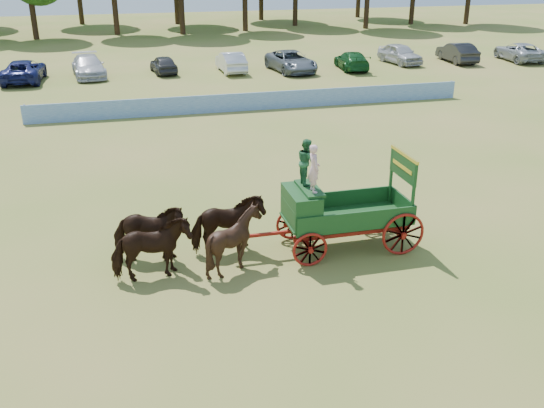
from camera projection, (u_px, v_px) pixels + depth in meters
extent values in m
plane|color=olive|center=(408.00, 237.00, 20.06)|extent=(160.00, 160.00, 0.00)
imported|color=black|center=(151.00, 250.00, 17.14)|extent=(2.32, 1.24, 1.88)
imported|color=black|center=(149.00, 233.00, 18.12)|extent=(2.40, 1.49, 1.88)
imported|color=black|center=(234.00, 240.00, 17.69)|extent=(1.96, 1.81, 1.89)
imported|color=black|center=(228.00, 225.00, 18.67)|extent=(2.33, 1.25, 1.88)
cube|color=#9B200F|center=(301.00, 235.00, 18.82)|extent=(0.12, 2.00, 0.12)
cube|color=#9B200F|center=(390.00, 225.00, 19.51)|extent=(0.12, 2.00, 0.12)
cube|color=#9B200F|center=(353.00, 233.00, 18.62)|extent=(3.80, 0.10, 0.12)
cube|color=#9B200F|center=(340.00, 219.00, 19.61)|extent=(3.80, 0.10, 0.12)
cube|color=#9B200F|center=(273.00, 233.00, 18.55)|extent=(2.80, 0.09, 0.09)
cube|color=#16441A|center=(347.00, 218.00, 19.01)|extent=(3.80, 1.80, 0.10)
cube|color=#16441A|center=(358.00, 221.00, 18.11)|extent=(3.80, 0.06, 0.55)
cube|color=#16441A|center=(337.00, 199.00, 19.68)|extent=(3.80, 0.06, 0.55)
cube|color=#16441A|center=(402.00, 203.00, 19.32)|extent=(0.06, 1.80, 0.55)
cube|color=#16441A|center=(301.00, 207.00, 18.45)|extent=(0.85, 1.70, 1.05)
cube|color=#16441A|center=(310.00, 189.00, 18.29)|extent=(0.55, 1.50, 0.08)
cube|color=#16441A|center=(289.00, 214.00, 18.44)|extent=(0.10, 1.60, 0.65)
cube|color=#16441A|center=(295.00, 222.00, 18.60)|extent=(0.55, 1.60, 0.06)
cube|color=#16441A|center=(413.00, 194.00, 18.34)|extent=(0.08, 0.08, 1.80)
cube|color=#16441A|center=(391.00, 176.00, 19.77)|extent=(0.08, 0.08, 1.80)
cube|color=#16441A|center=(403.00, 167.00, 18.82)|extent=(0.07, 1.75, 0.75)
cube|color=gold|center=(404.00, 154.00, 18.66)|extent=(0.08, 1.80, 0.09)
cube|color=gold|center=(402.00, 167.00, 18.81)|extent=(0.02, 1.30, 0.12)
torus|color=#9B200F|center=(310.00, 250.00, 17.99)|extent=(1.09, 0.09, 1.09)
torus|color=#9B200F|center=(292.00, 224.00, 19.68)|extent=(1.09, 0.09, 1.09)
torus|color=#9B200F|center=(403.00, 234.00, 18.62)|extent=(1.39, 0.09, 1.39)
torus|color=#9B200F|center=(378.00, 210.00, 20.32)|extent=(1.39, 0.09, 1.39)
imported|color=beige|center=(314.00, 168.00, 17.68)|extent=(0.35, 0.53, 1.45)
imported|color=#246238|center=(307.00, 162.00, 18.31)|extent=(0.53, 0.68, 1.41)
cube|color=#1D569D|center=(256.00, 101.00, 35.69)|extent=(26.00, 0.08, 1.05)
imported|color=navy|center=(24.00, 71.00, 43.30)|extent=(2.83, 5.71, 1.56)
imported|color=silver|center=(88.00, 66.00, 44.94)|extent=(2.79, 5.60, 1.56)
imported|color=#333338|center=(164.00, 64.00, 46.30)|extent=(2.05, 4.14, 1.36)
imported|color=silver|center=(231.00, 62.00, 46.74)|extent=(1.76, 4.71, 1.54)
imported|color=slate|center=(291.00, 61.00, 46.89)|extent=(3.24, 5.94, 1.58)
imported|color=#144C1E|center=(352.00, 61.00, 47.78)|extent=(2.47, 4.99, 1.39)
imported|color=#B2B2B7|center=(400.00, 54.00, 50.20)|extent=(2.49, 4.96, 1.62)
imported|color=#262628|center=(457.00, 52.00, 50.82)|extent=(2.05, 5.01, 1.62)
imported|color=#999EA5|center=(519.00, 52.00, 51.52)|extent=(3.06, 5.67, 1.51)
cylinder|color=#382314|center=(34.00, 18.00, 63.39)|extent=(0.60, 0.60, 4.42)
cylinder|color=#382314|center=(115.00, 9.00, 66.65)|extent=(0.60, 0.60, 5.44)
cylinder|color=#382314|center=(182.00, 11.00, 67.09)|extent=(0.60, 0.60, 5.05)
cylinder|color=#382314|center=(245.00, 10.00, 70.02)|extent=(0.60, 0.60, 4.57)
cylinder|color=#382314|center=(295.00, 6.00, 74.84)|extent=(0.60, 0.60, 4.72)
cylinder|color=#382314|center=(367.00, 7.00, 72.10)|extent=(0.60, 0.60, 4.96)
cylinder|color=#382314|center=(412.00, 6.00, 76.61)|extent=(0.60, 0.60, 4.38)
cylinder|color=#382314|center=(468.00, 4.00, 76.49)|extent=(0.60, 0.60, 4.94)
cylinder|color=#382314|center=(176.00, 0.00, 76.28)|extent=(0.60, 0.60, 5.93)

